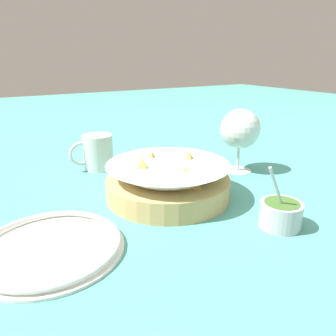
# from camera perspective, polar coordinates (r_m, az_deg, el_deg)

# --- Properties ---
(ground_plane) EXTENTS (4.00, 4.00, 0.00)m
(ground_plane) POSITION_cam_1_polar(r_m,az_deg,el_deg) (0.65, 3.08, -5.58)
(ground_plane) COLOR teal
(food_basket) EXTENTS (0.24, 0.24, 0.09)m
(food_basket) POSITION_cam_1_polar(r_m,az_deg,el_deg) (0.65, 0.01, -2.37)
(food_basket) COLOR tan
(food_basket) RESTS_ON ground_plane
(sauce_cup) EXTENTS (0.07, 0.07, 0.11)m
(sauce_cup) POSITION_cam_1_polar(r_m,az_deg,el_deg) (0.57, 19.03, -7.46)
(sauce_cup) COLOR #B7B7BC
(sauce_cup) RESTS_ON ground_plane
(wine_glass) EXTENTS (0.09, 0.09, 0.15)m
(wine_glass) POSITION_cam_1_polar(r_m,az_deg,el_deg) (0.80, 12.43, 6.38)
(wine_glass) COLOR silver
(wine_glass) RESTS_ON ground_plane
(beer_mug) EXTENTS (0.11, 0.07, 0.09)m
(beer_mug) POSITION_cam_1_polar(r_m,az_deg,el_deg) (0.83, -12.20, 2.54)
(beer_mug) COLOR silver
(beer_mug) RESTS_ON ground_plane
(side_plate) EXTENTS (0.22, 0.22, 0.01)m
(side_plate) POSITION_cam_1_polar(r_m,az_deg,el_deg) (0.52, -19.97, -12.76)
(side_plate) COLOR white
(side_plate) RESTS_ON ground_plane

